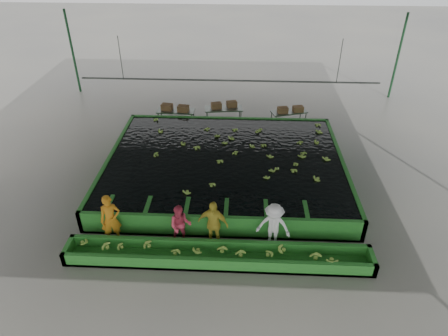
{
  "coord_description": "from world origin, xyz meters",
  "views": [
    {
      "loc": [
        0.67,
        -12.95,
        9.63
      ],
      "look_at": [
        0.0,
        0.5,
        1.0
      ],
      "focal_mm": 32.0,
      "sensor_mm": 36.0,
      "label": 1
    }
  ],
  "objects_px": {
    "packing_table_left": "(176,118)",
    "packing_table_mid": "(224,116)",
    "sorting_trough": "(218,255)",
    "worker_c": "(213,224)",
    "box_stack_left": "(175,110)",
    "worker_d": "(273,226)",
    "box_stack_right": "(290,112)",
    "worker_b": "(180,225)",
    "box_stack_mid": "(224,107)",
    "packing_table_right": "(288,119)",
    "worker_a": "(111,220)",
    "flotation_tank": "(225,166)"
  },
  "relations": [
    {
      "from": "packing_table_left",
      "to": "packing_table_mid",
      "type": "distance_m",
      "value": 2.53
    },
    {
      "from": "worker_b",
      "to": "box_stack_mid",
      "type": "bearing_deg",
      "value": 79.65
    },
    {
      "from": "worker_b",
      "to": "packing_table_left",
      "type": "bearing_deg",
      "value": 95.34
    },
    {
      "from": "sorting_trough",
      "to": "box_stack_left",
      "type": "bearing_deg",
      "value": 106.28
    },
    {
      "from": "worker_d",
      "to": "box_stack_left",
      "type": "distance_m",
      "value": 10.07
    },
    {
      "from": "box_stack_left",
      "to": "packing_table_right",
      "type": "bearing_deg",
      "value": 2.88
    },
    {
      "from": "packing_table_mid",
      "to": "box_stack_mid",
      "type": "relative_size",
      "value": 1.44
    },
    {
      "from": "sorting_trough",
      "to": "box_stack_left",
      "type": "relative_size",
      "value": 6.88
    },
    {
      "from": "packing_table_left",
      "to": "packing_table_mid",
      "type": "bearing_deg",
      "value": 8.33
    },
    {
      "from": "worker_d",
      "to": "box_stack_mid",
      "type": "bearing_deg",
      "value": 113.25
    },
    {
      "from": "packing_table_mid",
      "to": "packing_table_right",
      "type": "bearing_deg",
      "value": -1.73
    },
    {
      "from": "worker_d",
      "to": "box_stack_right",
      "type": "relative_size",
      "value": 1.28
    },
    {
      "from": "packing_table_mid",
      "to": "box_stack_mid",
      "type": "xyz_separation_m",
      "value": [
        0.02,
        0.09,
        0.45
      ]
    },
    {
      "from": "flotation_tank",
      "to": "packing_table_mid",
      "type": "xyz_separation_m",
      "value": [
        -0.31,
        5.04,
        -0.0
      ]
    },
    {
      "from": "box_stack_left",
      "to": "worker_d",
      "type": "bearing_deg",
      "value": -62.52
    },
    {
      "from": "worker_c",
      "to": "packing_table_mid",
      "type": "xyz_separation_m",
      "value": [
        -0.11,
        9.34,
        -0.45
      ]
    },
    {
      "from": "worker_b",
      "to": "packing_table_left",
      "type": "xyz_separation_m",
      "value": [
        -1.52,
        8.97,
        -0.33
      ]
    },
    {
      "from": "flotation_tank",
      "to": "sorting_trough",
      "type": "relative_size",
      "value": 1.0
    },
    {
      "from": "worker_a",
      "to": "packing_table_left",
      "type": "xyz_separation_m",
      "value": [
        0.84,
        8.97,
        -0.49
      ]
    },
    {
      "from": "packing_table_left",
      "to": "packing_table_mid",
      "type": "relative_size",
      "value": 0.99
    },
    {
      "from": "worker_a",
      "to": "worker_c",
      "type": "bearing_deg",
      "value": -20.09
    },
    {
      "from": "sorting_trough",
      "to": "box_stack_mid",
      "type": "relative_size",
      "value": 7.3
    },
    {
      "from": "worker_b",
      "to": "worker_c",
      "type": "distance_m",
      "value": 1.11
    },
    {
      "from": "flotation_tank",
      "to": "worker_c",
      "type": "bearing_deg",
      "value": -92.71
    },
    {
      "from": "worker_a",
      "to": "worker_b",
      "type": "xyz_separation_m",
      "value": [
        2.35,
        0.0,
        -0.16
      ]
    },
    {
      "from": "sorting_trough",
      "to": "worker_c",
      "type": "height_order",
      "value": "worker_c"
    },
    {
      "from": "flotation_tank",
      "to": "box_stack_right",
      "type": "bearing_deg",
      "value": 56.68
    },
    {
      "from": "flotation_tank",
      "to": "worker_b",
      "type": "relative_size",
      "value": 6.43
    },
    {
      "from": "box_stack_right",
      "to": "worker_c",
      "type": "bearing_deg",
      "value": -110.32
    },
    {
      "from": "flotation_tank",
      "to": "worker_a",
      "type": "bearing_deg",
      "value": -130.38
    },
    {
      "from": "flotation_tank",
      "to": "packing_table_left",
      "type": "xyz_separation_m",
      "value": [
        -2.82,
        4.67,
        -0.01
      ]
    },
    {
      "from": "flotation_tank",
      "to": "packing_table_left",
      "type": "bearing_deg",
      "value": 121.12
    },
    {
      "from": "packing_table_mid",
      "to": "box_stack_right",
      "type": "bearing_deg",
      "value": -3.29
    },
    {
      "from": "sorting_trough",
      "to": "worker_d",
      "type": "bearing_deg",
      "value": 23.91
    },
    {
      "from": "packing_table_right",
      "to": "box_stack_right",
      "type": "height_order",
      "value": "box_stack_right"
    },
    {
      "from": "packing_table_left",
      "to": "packing_table_mid",
      "type": "xyz_separation_m",
      "value": [
        2.51,
        0.37,
        0.01
      ]
    },
    {
      "from": "worker_a",
      "to": "box_stack_mid",
      "type": "height_order",
      "value": "worker_a"
    },
    {
      "from": "worker_b",
      "to": "box_stack_mid",
      "type": "height_order",
      "value": "worker_b"
    },
    {
      "from": "packing_table_mid",
      "to": "box_stack_left",
      "type": "height_order",
      "value": "box_stack_left"
    },
    {
      "from": "worker_a",
      "to": "packing_table_right",
      "type": "distance_m",
      "value": 11.48
    },
    {
      "from": "worker_c",
      "to": "sorting_trough",
      "type": "bearing_deg",
      "value": -62.62
    },
    {
      "from": "worker_b",
      "to": "packing_table_right",
      "type": "relative_size",
      "value": 0.84
    },
    {
      "from": "packing_table_right",
      "to": "packing_table_left",
      "type": "bearing_deg",
      "value": -177.47
    },
    {
      "from": "packing_table_left",
      "to": "worker_c",
      "type": "bearing_deg",
      "value": -73.73
    },
    {
      "from": "worker_d",
      "to": "flotation_tank",
      "type": "bearing_deg",
      "value": 123.45
    },
    {
      "from": "packing_table_right",
      "to": "box_stack_left",
      "type": "relative_size",
      "value": 1.27
    },
    {
      "from": "worker_b",
      "to": "box_stack_right",
      "type": "relative_size",
      "value": 1.14
    },
    {
      "from": "worker_c",
      "to": "box_stack_mid",
      "type": "distance_m",
      "value": 9.43
    },
    {
      "from": "box_stack_left",
      "to": "box_stack_mid",
      "type": "height_order",
      "value": "box_stack_mid"
    },
    {
      "from": "packing_table_left",
      "to": "sorting_trough",
      "type": "bearing_deg",
      "value": -73.9
    }
  ]
}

